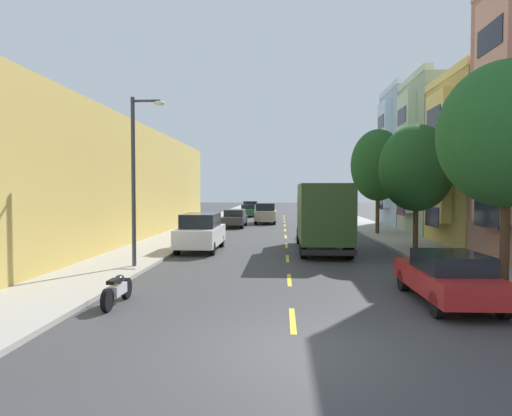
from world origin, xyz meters
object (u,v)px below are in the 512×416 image
(parked_suv_burgundy, at_px, (329,213))
(parked_pickup_navy, at_px, (251,208))
(delivery_box_truck, at_px, (322,213))
(parked_sedan_teal, at_px, (319,210))
(parked_wagon_charcoal, at_px, (235,218))
(street_tree_second, at_px, (416,168))
(street_tree_nearest, at_px, (507,134))
(parked_sedan_red, at_px, (448,276))
(street_lamp, at_px, (137,168))
(parked_motorcycle, at_px, (117,290))
(parked_sedan_forest, at_px, (248,210))
(street_tree_third, at_px, (378,165))
(moving_champagne_sedan, at_px, (266,213))
(parked_suv_white, at_px, (201,232))

(parked_suv_burgundy, bearing_deg, parked_pickup_navy, 117.27)
(parked_pickup_navy, bearing_deg, delivery_box_truck, -80.58)
(parked_sedan_teal, height_order, parked_wagon_charcoal, parked_wagon_charcoal)
(parked_suv_burgundy, bearing_deg, parked_wagon_charcoal, -148.88)
(street_tree_second, relative_size, delivery_box_truck, 0.78)
(street_tree_nearest, distance_m, parked_sedan_red, 4.69)
(street_lamp, xyz_separation_m, delivery_box_truck, (7.74, 5.84, -2.05))
(parked_wagon_charcoal, distance_m, parked_motorcycle, 26.68)
(street_tree_second, relative_size, parked_pickup_navy, 1.18)
(parked_sedan_forest, xyz_separation_m, parked_suv_burgundy, (8.53, -10.80, 0.24))
(street_tree_nearest, xyz_separation_m, parked_motorcycle, (-11.15, -1.87, -4.38))
(street_tree_third, xyz_separation_m, parked_sedan_forest, (-10.68, 22.50, -4.13))
(parked_motorcycle, bearing_deg, moving_champagne_sedan, 84.61)
(parked_sedan_teal, distance_m, parked_suv_burgundy, 13.27)
(street_tree_third, height_order, parked_motorcycle, street_tree_third)
(parked_sedan_forest, relative_size, parked_suv_white, 0.94)
(street_tree_nearest, distance_m, street_lamp, 12.91)
(parked_sedan_red, bearing_deg, parked_wagon_charcoal, 108.35)
(parked_wagon_charcoal, bearing_deg, parked_suv_burgundy, 31.12)
(street_lamp, xyz_separation_m, parked_pickup_navy, (1.58, 43.00, -3.17))
(parked_motorcycle, bearing_deg, parked_sedan_forest, 89.37)
(street_tree_third, distance_m, parked_pickup_navy, 30.66)
(street_tree_third, distance_m, parked_sedan_teal, 25.39)
(street_tree_nearest, bearing_deg, parked_motorcycle, -170.50)
(street_tree_second, bearing_deg, street_tree_third, 90.00)
(street_tree_nearest, relative_size, parked_sedan_teal, 1.51)
(parked_wagon_charcoal, distance_m, parked_suv_white, 15.40)
(street_tree_nearest, xyz_separation_m, parked_wagon_charcoal, (-10.69, 24.81, -3.98))
(parked_sedan_teal, bearing_deg, street_tree_nearest, -87.27)
(parked_suv_white, bearing_deg, street_tree_second, -1.47)
(parked_pickup_navy, xyz_separation_m, parked_motorcycle, (-0.38, -48.55, -0.42))
(street_tree_nearest, height_order, street_tree_third, street_tree_third)
(street_tree_second, height_order, street_lamp, street_lamp)
(street_tree_third, xyz_separation_m, street_lamp, (-12.34, -14.58, -0.88))
(street_tree_third, distance_m, delivery_box_truck, 10.30)
(parked_sedan_forest, height_order, parked_sedan_red, same)
(parked_sedan_teal, bearing_deg, parked_suv_burgundy, -90.39)
(street_tree_third, bearing_deg, delivery_box_truck, -117.76)
(parked_sedan_teal, height_order, parked_sedan_red, same)
(parked_wagon_charcoal, bearing_deg, moving_champagne_sedan, 61.44)
(street_tree_third, distance_m, moving_champagne_sedan, 14.36)
(moving_champagne_sedan, bearing_deg, parked_sedan_forest, 102.30)
(street_lamp, bearing_deg, parked_sedan_red, -25.42)
(parked_wagon_charcoal, relative_size, moving_champagne_sedan, 0.98)
(parked_wagon_charcoal, xyz_separation_m, parked_sedan_red, (8.63, -26.01, -0.05))
(street_lamp, relative_size, delivery_box_truck, 0.83)
(parked_suv_white, bearing_deg, parked_sedan_red, -50.36)
(street_tree_second, bearing_deg, street_lamp, -156.19)
(street_tree_third, xyz_separation_m, moving_champagne_sedan, (-8.20, 11.13, -3.89))
(delivery_box_truck, xyz_separation_m, parked_sedan_forest, (-6.08, 31.24, -1.20))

